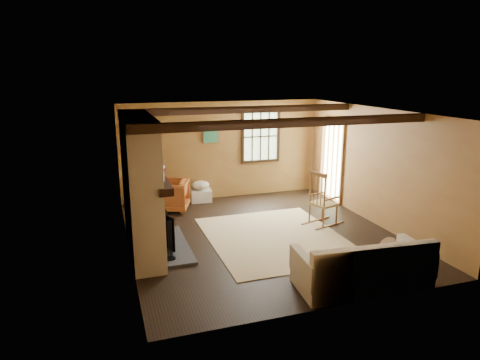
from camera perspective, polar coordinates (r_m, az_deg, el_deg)
name	(u,v)px	position (r m, az deg, el deg)	size (l,w,h in m)	color
ground	(262,235)	(8.42, 2.90, -7.36)	(5.50, 5.50, 0.00)	black
room_envelope	(269,150)	(8.28, 3.83, 4.03)	(5.02, 5.52, 2.44)	olive
fireplace	(142,191)	(7.59, -12.89, -1.39)	(1.02, 2.30, 2.40)	#A95341
rug	(275,238)	(8.32, 4.70, -7.65)	(2.50, 3.00, 0.01)	beige
rocking_chair	(322,202)	(8.99, 10.90, -2.91)	(0.92, 0.67, 1.15)	tan
sofa	(364,270)	(6.65, 16.14, -11.48)	(2.01, 1.02, 0.79)	silver
firewood_pile	(142,202)	(10.33, -12.93, -2.84)	(0.67, 0.12, 0.24)	brown
laundry_basket	(201,195)	(10.51, -5.27, -2.07)	(0.50, 0.38, 0.30)	white
basket_pillow	(200,185)	(10.44, -5.30, -0.70)	(0.44, 0.35, 0.22)	silver
armchair	(171,195)	(9.88, -9.23, -2.03)	(0.76, 0.78, 0.71)	#BF6026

